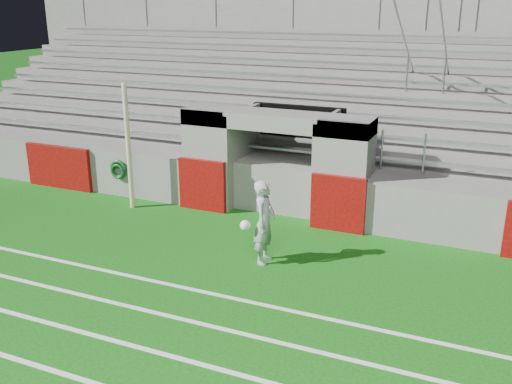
% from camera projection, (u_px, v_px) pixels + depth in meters
% --- Properties ---
extents(ground, '(90.00, 90.00, 0.00)m').
position_uv_depth(ground, '(212.00, 267.00, 11.66)').
color(ground, '#0F530D').
rests_on(ground, ground).
extents(field_post, '(0.13, 0.13, 3.26)m').
position_uv_depth(field_post, '(128.00, 147.00, 14.56)').
color(field_post, beige).
rests_on(field_post, ground).
extents(stadium_structure, '(26.00, 8.48, 5.42)m').
position_uv_depth(stadium_structure, '(327.00, 123.00, 18.13)').
color(stadium_structure, slate).
rests_on(stadium_structure, ground).
extents(goalkeeper_with_ball, '(0.66, 0.70, 1.77)m').
position_uv_depth(goalkeeper_with_ball, '(264.00, 222.00, 11.64)').
color(goalkeeper_with_ball, '#A4A7AD').
rests_on(goalkeeper_with_ball, ground).
extents(hose_coil, '(0.53, 0.14, 0.53)m').
position_uv_depth(hose_coil, '(118.00, 170.00, 15.62)').
color(hose_coil, '#0D421D').
rests_on(hose_coil, ground).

